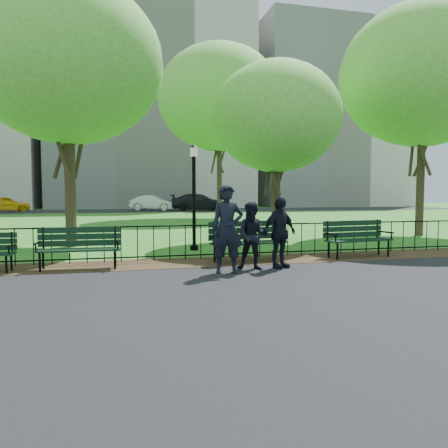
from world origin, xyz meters
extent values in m
plane|color=#295F19|center=(0.00, 0.00, 0.00)|extent=(120.00, 120.00, 0.00)
cube|color=black|center=(0.00, -3.40, 0.01)|extent=(60.00, 9.20, 0.01)
cube|color=#352815|center=(0.00, 1.50, 0.01)|extent=(60.00, 1.60, 0.01)
cube|color=black|center=(0.00, 35.00, 0.01)|extent=(70.00, 9.00, 0.01)
cylinder|color=black|center=(0.00, 2.00, 0.88)|extent=(24.00, 0.04, 0.04)
cylinder|color=black|center=(0.00, 2.00, 0.12)|extent=(24.00, 0.04, 0.04)
cylinder|color=black|center=(0.00, 2.00, 0.45)|extent=(0.02, 0.02, 0.90)
cube|color=beige|center=(2.00, 48.00, 15.00)|extent=(24.00, 15.00, 30.00)
cube|color=beige|center=(26.00, 48.00, 12.00)|extent=(20.00, 15.00, 24.00)
cube|color=black|center=(0.47, 1.26, 0.48)|extent=(1.98, 0.77, 0.04)
cube|color=black|center=(0.43, 1.54, 0.85)|extent=(1.92, 0.30, 0.48)
cylinder|color=black|center=(-0.34, 0.96, 0.24)|extent=(0.05, 0.05, 0.48)
cylinder|color=black|center=(1.32, 1.18, 0.24)|extent=(0.05, 0.05, 0.48)
cylinder|color=black|center=(-0.39, 1.34, 0.24)|extent=(0.05, 0.05, 0.48)
cylinder|color=black|center=(1.27, 1.56, 0.24)|extent=(0.05, 0.05, 0.48)
cylinder|color=black|center=(-0.44, 1.14, 0.67)|extent=(0.12, 0.60, 0.04)
cylinder|color=black|center=(1.37, 1.38, 0.67)|extent=(0.12, 0.60, 0.04)
ellipsoid|color=black|center=(-0.22, 1.06, 0.76)|extent=(0.51, 0.39, 0.52)
cube|color=black|center=(-3.53, 1.13, 0.45)|extent=(1.82, 0.56, 0.04)
cube|color=black|center=(-3.52, 1.39, 0.79)|extent=(1.80, 0.11, 0.45)
cylinder|color=black|center=(-4.31, 0.99, 0.22)|extent=(0.05, 0.05, 0.45)
cylinder|color=black|center=(-2.76, 0.92, 0.22)|extent=(0.05, 0.05, 0.45)
cylinder|color=black|center=(-4.30, 1.35, 0.22)|extent=(0.05, 0.05, 0.45)
cylinder|color=black|center=(-2.74, 1.28, 0.22)|extent=(0.05, 0.05, 0.45)
cylinder|color=black|center=(-4.38, 1.17, 0.63)|extent=(0.06, 0.56, 0.04)
cylinder|color=black|center=(-2.68, 1.10, 0.63)|extent=(0.06, 0.56, 0.04)
cylinder|color=black|center=(-4.97, 1.00, 0.20)|extent=(0.05, 0.05, 0.41)
cylinder|color=black|center=(-4.94, 1.33, 0.20)|extent=(0.05, 0.05, 0.41)
cylinder|color=black|center=(-4.89, 1.16, 0.57)|extent=(0.09, 0.51, 0.04)
cube|color=black|center=(3.51, 1.26, 0.47)|extent=(1.91, 0.72, 0.04)
cube|color=black|center=(3.47, 1.52, 0.83)|extent=(1.86, 0.26, 0.47)
cylinder|color=black|center=(2.72, 0.98, 0.23)|extent=(0.05, 0.05, 0.47)
cylinder|color=black|center=(4.33, 1.17, 0.23)|extent=(0.05, 0.05, 0.47)
cylinder|color=black|center=(2.68, 1.35, 0.23)|extent=(0.05, 0.05, 0.47)
cylinder|color=black|center=(4.29, 1.54, 0.23)|extent=(0.05, 0.05, 0.47)
cylinder|color=black|center=(2.63, 1.15, 0.65)|extent=(0.11, 0.58, 0.04)
cylinder|color=black|center=(4.38, 1.36, 0.65)|extent=(0.11, 0.58, 0.04)
cylinder|color=black|center=(-0.43, 3.88, 0.07)|extent=(0.25, 0.25, 0.14)
cylinder|color=black|center=(-0.43, 3.88, 1.42)|extent=(0.11, 0.11, 2.83)
cube|color=beige|center=(-0.43, 3.88, 2.92)|extent=(0.19, 0.19, 0.27)
cone|color=black|center=(-0.43, 3.88, 3.10)|extent=(0.28, 0.28, 0.11)
cylinder|color=#2D2116|center=(-4.08, 5.71, 1.77)|extent=(0.35, 0.35, 3.54)
ellipsoid|color=#5B9E2F|center=(-4.08, 5.71, 5.78)|extent=(5.96, 5.96, 5.07)
cylinder|color=#2D2116|center=(2.79, 5.48, 1.33)|extent=(0.29, 0.29, 2.67)
ellipsoid|color=#5B9E2F|center=(2.79, 5.48, 4.35)|extent=(4.49, 4.49, 3.82)
cylinder|color=#2D2116|center=(9.24, 6.17, 1.95)|extent=(0.32, 0.32, 3.90)
ellipsoid|color=#5B9E2F|center=(9.24, 6.17, 6.37)|extent=(6.57, 6.57, 5.59)
cylinder|color=#2D2116|center=(4.38, 20.40, 2.51)|extent=(0.35, 0.35, 5.02)
ellipsoid|color=#5B9E2F|center=(4.38, 20.40, 8.18)|extent=(8.45, 8.45, 7.18)
imported|color=black|center=(-0.44, -0.10, 0.95)|extent=(0.74, 0.55, 1.87)
imported|color=black|center=(0.21, 0.16, 0.76)|extent=(0.82, 0.62, 1.50)
imported|color=black|center=(0.86, 0.23, 0.82)|extent=(1.02, 0.71, 1.61)
imported|color=yellow|center=(-12.42, 35.08, 0.74)|extent=(4.59, 3.11, 1.45)
imported|color=#ACAFB4|center=(1.11, 34.54, 0.76)|extent=(4.79, 3.25, 1.50)
imported|color=black|center=(5.53, 33.35, 0.84)|extent=(6.04, 3.27, 1.66)
camera|label=1|loc=(-2.77, -8.95, 1.69)|focal=35.00mm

